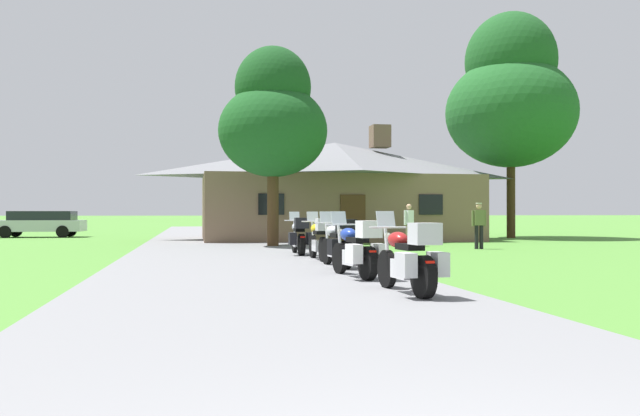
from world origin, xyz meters
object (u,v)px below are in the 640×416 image
(motorcycle_red_nearest_to_camera, at_px, (410,259))
(tree_by_lodge_front, at_px, (273,118))
(bystander_olive_shirt_beside_signpost, at_px, (479,223))
(parked_silver_suv_far_left, at_px, (40,223))
(motorcycle_silver_farthest_in_row, at_px, (299,236))
(tree_right_of_lodge, at_px, (511,97))
(bystander_white_shirt_near_lodge, at_px, (409,223))
(motorcycle_blue_second_in_row, at_px, (358,250))
(motorcycle_yellow_fourth_in_row, at_px, (319,239))
(motorcycle_silver_third_in_row, at_px, (339,244))

(motorcycle_red_nearest_to_camera, bearing_deg, tree_by_lodge_front, 86.20)
(bystander_olive_shirt_beside_signpost, xyz_separation_m, parked_silver_suv_far_left, (-18.29, 14.88, -0.17))
(motorcycle_silver_farthest_in_row, distance_m, tree_right_of_lodge, 19.05)
(motorcycle_silver_farthest_in_row, xyz_separation_m, tree_by_lodge_front, (-0.17, 5.27, 4.31))
(motorcycle_red_nearest_to_camera, relative_size, bystander_white_shirt_near_lodge, 1.25)
(motorcycle_silver_farthest_in_row, xyz_separation_m, bystander_white_shirt_near_lodge, (5.20, 5.17, 0.32))
(motorcycle_blue_second_in_row, distance_m, motorcycle_silver_farthest_in_row, 7.12)
(tree_right_of_lodge, relative_size, parked_silver_suv_far_left, 2.51)
(motorcycle_yellow_fourth_in_row, bearing_deg, bystander_white_shirt_near_lodge, 55.12)
(motorcycle_red_nearest_to_camera, bearing_deg, motorcycle_blue_second_in_row, 88.36)
(motorcycle_red_nearest_to_camera, xyz_separation_m, tree_by_lodge_front, (-0.36, 15.04, 4.31))
(motorcycle_red_nearest_to_camera, xyz_separation_m, tree_right_of_lodge, (12.91, 21.86, 6.73))
(bystander_white_shirt_near_lodge, distance_m, parked_silver_suv_far_left, 20.64)
(motorcycle_red_nearest_to_camera, xyz_separation_m, bystander_olive_shirt_beside_signpost, (6.88, 12.58, 0.34))
(motorcycle_silver_farthest_in_row, height_order, tree_by_lodge_front, tree_by_lodge_front)
(motorcycle_silver_farthest_in_row, bearing_deg, motorcycle_blue_second_in_row, -89.19)
(motorcycle_red_nearest_to_camera, distance_m, motorcycle_blue_second_in_row, 2.66)
(motorcycle_red_nearest_to_camera, distance_m, tree_by_lodge_front, 15.65)
(tree_right_of_lodge, bearing_deg, bystander_olive_shirt_beside_signpost, -122.99)
(bystander_white_shirt_near_lodge, height_order, parked_silver_suv_far_left, bystander_white_shirt_near_lodge)
(motorcycle_blue_second_in_row, bearing_deg, motorcycle_red_nearest_to_camera, -95.31)
(motorcycle_blue_second_in_row, distance_m, motorcycle_yellow_fourth_in_row, 4.82)
(bystander_olive_shirt_beside_signpost, height_order, tree_by_lodge_front, tree_by_lodge_front)
(motorcycle_yellow_fourth_in_row, xyz_separation_m, tree_by_lodge_front, (-0.35, 7.57, 4.30))
(motorcycle_silver_third_in_row, xyz_separation_m, tree_right_of_lodge, (12.91, 16.79, 6.73))
(motorcycle_silver_third_in_row, relative_size, motorcycle_yellow_fourth_in_row, 1.00)
(bystander_white_shirt_near_lodge, bearing_deg, bystander_olive_shirt_beside_signpost, -85.73)
(motorcycle_silver_third_in_row, height_order, tree_right_of_lodge, tree_right_of_lodge)
(motorcycle_yellow_fourth_in_row, relative_size, bystander_white_shirt_near_lodge, 1.25)
(bystander_white_shirt_near_lodge, relative_size, bystander_olive_shirt_beside_signpost, 0.99)
(motorcycle_silver_third_in_row, bearing_deg, parked_silver_suv_far_left, 111.81)
(bystander_olive_shirt_beside_signpost, height_order, parked_silver_suv_far_left, bystander_olive_shirt_beside_signpost)
(motorcycle_silver_farthest_in_row, xyz_separation_m, parked_silver_suv_far_left, (-11.22, 17.68, 0.17))
(motorcycle_blue_second_in_row, distance_m, tree_right_of_lodge, 24.19)
(motorcycle_blue_second_in_row, xyz_separation_m, bystander_white_shirt_near_lodge, (5.18, 12.29, 0.32))
(motorcycle_silver_third_in_row, height_order, bystander_white_shirt_near_lodge, bystander_white_shirt_near_lodge)
(motorcycle_blue_second_in_row, relative_size, motorcycle_silver_third_in_row, 1.00)
(motorcycle_red_nearest_to_camera, bearing_deg, motorcycle_silver_third_in_row, 84.87)
(bystander_olive_shirt_beside_signpost, relative_size, tree_right_of_lodge, 0.14)
(motorcycle_red_nearest_to_camera, height_order, motorcycle_silver_farthest_in_row, same)
(motorcycle_red_nearest_to_camera, height_order, motorcycle_blue_second_in_row, same)
(motorcycle_blue_second_in_row, xyz_separation_m, bystander_olive_shirt_beside_signpost, (7.04, 9.92, 0.34))
(bystander_olive_shirt_beside_signpost, bearing_deg, motorcycle_silver_farthest_in_row, 25.85)
(bystander_olive_shirt_beside_signpost, bearing_deg, tree_right_of_lodge, -118.74)
(motorcycle_blue_second_in_row, height_order, motorcycle_yellow_fourth_in_row, same)
(motorcycle_blue_second_in_row, xyz_separation_m, motorcycle_silver_third_in_row, (0.16, 2.41, 0.00))
(motorcycle_silver_third_in_row, relative_size, bystander_olive_shirt_beside_signpost, 1.24)
(parked_silver_suv_far_left, bearing_deg, motorcycle_red_nearest_to_camera, -154.45)
(motorcycle_red_nearest_to_camera, height_order, bystander_white_shirt_near_lodge, bystander_white_shirt_near_lodge)
(motorcycle_red_nearest_to_camera, relative_size, motorcycle_silver_farthest_in_row, 1.00)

